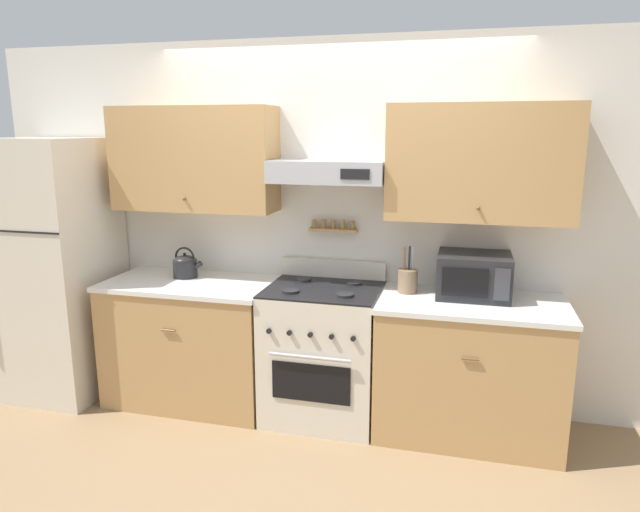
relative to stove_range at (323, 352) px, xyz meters
name	(u,v)px	position (x,y,z in m)	size (l,w,h in m)	color
ground_plane	(310,439)	(0.00, -0.34, -0.46)	(16.00, 16.00, 0.00)	#937551
wall_back	(333,204)	(-0.01, 0.29, 0.98)	(5.20, 0.46, 2.55)	silver
counter_left	(193,341)	(-0.97, 0.00, -0.01)	(1.19, 0.68, 0.90)	tan
counter_right	(468,368)	(0.96, 0.00, -0.01)	(1.17, 0.68, 0.90)	tan
stove_range	(323,352)	(0.00, 0.00, 0.00)	(0.75, 0.67, 1.04)	beige
refrigerator	(57,268)	(-2.02, -0.06, 0.48)	(0.72, 0.78, 1.89)	beige
tea_kettle	(185,265)	(-1.06, 0.10, 0.52)	(0.22, 0.17, 0.22)	#232326
microwave	(474,275)	(0.96, 0.12, 0.57)	(0.45, 0.39, 0.28)	#232326
utensil_crock	(408,280)	(0.55, 0.10, 0.52)	(0.13, 0.13, 0.31)	#8E7051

